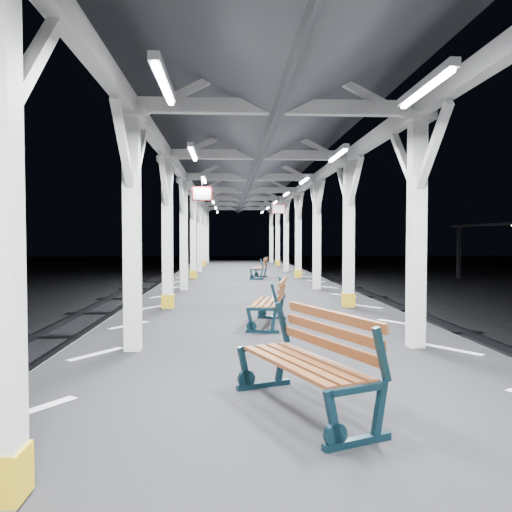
{
  "coord_description": "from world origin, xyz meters",
  "views": [
    {
      "loc": [
        -0.68,
        -8.96,
        2.57
      ],
      "look_at": [
        -0.12,
        1.01,
        2.2
      ],
      "focal_mm": 35.0,
      "sensor_mm": 36.0,
      "label": 1
    }
  ],
  "objects": [
    {
      "name": "ground",
      "position": [
        0.0,
        0.0,
        0.0
      ],
      "size": [
        120.0,
        120.0,
        0.0
      ],
      "primitive_type": "plane",
      "color": "black",
      "rests_on": "ground"
    },
    {
      "name": "platform",
      "position": [
        0.0,
        0.0,
        0.5
      ],
      "size": [
        6.0,
        50.0,
        1.0
      ],
      "primitive_type": "cube",
      "color": "black",
      "rests_on": "ground"
    },
    {
      "name": "hazard_stripes_left",
      "position": [
        -2.45,
        0.0,
        1.0
      ],
      "size": [
        1.0,
        48.0,
        0.01
      ],
      "primitive_type": "cube",
      "color": "silver",
      "rests_on": "platform"
    },
    {
      "name": "hazard_stripes_right",
      "position": [
        2.45,
        0.0,
        1.0
      ],
      "size": [
        1.0,
        48.0,
        0.01
      ],
      "primitive_type": "cube",
      "color": "silver",
      "rests_on": "platform"
    },
    {
      "name": "canopy",
      "position": [
        0.0,
        -0.02,
        4.56
      ],
      "size": [
        5.4,
        49.0,
        4.65
      ],
      "color": "silver",
      "rests_on": "platform"
    },
    {
      "name": "bench_near",
      "position": [
        0.08,
        -4.53,
        1.48
      ],
      "size": [
        1.18,
        1.77,
        0.9
      ],
      "rotation": [
        0.0,
        0.0,
        0.38
      ],
      "color": "black",
      "rests_on": "platform"
    },
    {
      "name": "bench_mid",
      "position": [
        0.11,
        -0.15,
        1.44
      ],
      "size": [
        0.84,
        1.6,
        0.83
      ],
      "rotation": [
        0.0,
        0.0,
        -0.19
      ],
      "color": "black",
      "rests_on": "platform"
    },
    {
      "name": "bench_far",
      "position": [
        0.58,
        10.14,
        1.43
      ],
      "size": [
        0.8,
        1.55,
        0.8
      ],
      "rotation": [
        0.0,
        0.0,
        -0.18
      ],
      "color": "black",
      "rests_on": "platform"
    }
  ]
}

